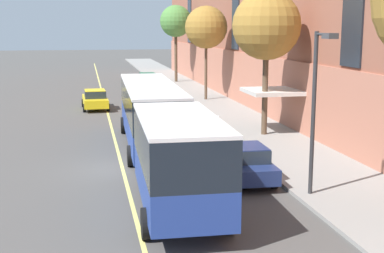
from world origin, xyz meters
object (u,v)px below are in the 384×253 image
(parked_car_green_1, at_px, (147,80))
(street_lamp, at_px, (317,96))
(parked_car_navy_2, at_px, (245,162))
(street_tree_mid_block, at_px, (267,26))
(city_bus, at_px, (158,124))
(street_tree_far_downtown, at_px, (176,22))
(taxi_cab, at_px, (95,99))
(street_tree_far_uptown, at_px, (206,28))
(fire_hydrant, at_px, (219,122))
(parked_car_black_0, at_px, (153,86))

(parked_car_green_1, height_order, street_lamp, street_lamp)
(parked_car_navy_2, bearing_deg, street_lamp, -58.62)
(street_tree_mid_block, height_order, street_lamp, street_tree_mid_block)
(city_bus, bearing_deg, street_tree_far_downtown, 79.22)
(parked_car_green_1, xyz_separation_m, taxi_cab, (-5.87, -14.87, 0.00))
(city_bus, xyz_separation_m, street_tree_mid_block, (7.11, 5.64, 4.46))
(street_tree_far_downtown, relative_size, street_lamp, 1.42)
(parked_car_green_1, relative_size, parked_car_navy_2, 0.96)
(parked_car_navy_2, height_order, street_tree_far_uptown, street_tree_far_uptown)
(parked_car_green_1, xyz_separation_m, street_tree_mid_block, (3.82, -27.78, 5.72))
(parked_car_green_1, xyz_separation_m, street_tree_far_downtown, (3.82, 3.92, 6.26))
(city_bus, height_order, street_tree_far_downtown, street_tree_far_downtown)
(street_tree_mid_block, bearing_deg, city_bus, -141.56)
(city_bus, distance_m, parked_car_green_1, 33.62)
(street_tree_far_uptown, relative_size, fire_hydrant, 11.25)
(parked_car_black_0, relative_size, parked_car_navy_2, 1.05)
(parked_car_black_0, distance_m, street_tree_far_downtown, 12.49)
(taxi_cab, bearing_deg, street_tree_far_uptown, 16.85)
(parked_car_navy_2, relative_size, street_tree_far_downtown, 0.51)
(parked_car_navy_2, bearing_deg, street_tree_mid_block, 66.35)
(street_tree_mid_block, xyz_separation_m, street_tree_far_downtown, (0.00, 31.70, 0.54))
(city_bus, xyz_separation_m, parked_car_green_1, (3.29, 33.43, -1.26))
(parked_car_black_0, distance_m, parked_car_green_1, 6.16)
(parked_car_green_1, xyz_separation_m, parked_car_navy_2, (0.02, -36.45, 0.00))
(city_bus, bearing_deg, parked_car_green_1, 84.37)
(taxi_cab, xyz_separation_m, street_tree_mid_block, (9.69, -12.92, 5.72))
(parked_car_black_0, height_order, street_tree_mid_block, street_tree_mid_block)
(parked_car_black_0, xyz_separation_m, parked_car_green_1, (0.10, 6.16, -0.00))
(street_lamp, bearing_deg, street_tree_far_downtown, 87.36)
(street_tree_mid_block, height_order, fire_hydrant, street_tree_mid_block)
(street_tree_far_uptown, distance_m, street_tree_far_downtown, 15.86)
(street_tree_far_downtown, distance_m, fire_hydrant, 29.69)
(fire_hydrant, bearing_deg, parked_car_black_0, 95.54)
(taxi_cab, xyz_separation_m, street_tree_far_downtown, (9.69, 18.79, 6.26))
(parked_car_navy_2, xyz_separation_m, street_tree_far_uptown, (3.79, 24.52, 5.61))
(parked_car_black_0, relative_size, street_tree_far_downtown, 0.54)
(street_tree_mid_block, bearing_deg, street_tree_far_downtown, 90.00)
(city_bus, distance_m, street_tree_mid_block, 10.12)
(street_tree_far_downtown, bearing_deg, fire_hydrant, -94.15)
(taxi_cab, bearing_deg, parked_car_navy_2, -74.73)
(street_tree_mid_block, bearing_deg, parked_car_green_1, 97.83)
(taxi_cab, distance_m, street_tree_mid_block, 17.13)
(city_bus, xyz_separation_m, parked_car_navy_2, (3.32, -3.02, -1.26))
(street_tree_far_uptown, distance_m, fire_hydrant, 14.46)
(city_bus, height_order, parked_car_black_0, city_bus)
(parked_car_green_1, xyz_separation_m, street_lamp, (1.82, -39.40, 3.20))
(taxi_cab, bearing_deg, city_bus, -82.10)
(parked_car_navy_2, height_order, street_tree_far_downtown, street_tree_far_downtown)
(street_tree_mid_block, distance_m, street_tree_far_uptown, 15.85)
(taxi_cab, height_order, street_lamp, street_lamp)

